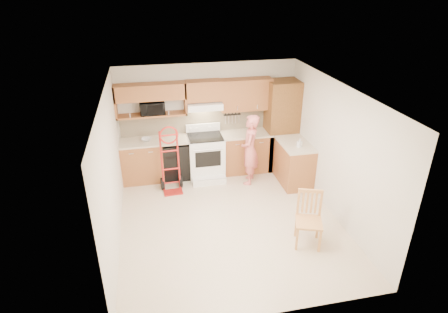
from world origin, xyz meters
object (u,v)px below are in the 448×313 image
object	(u,v)px
hand_truck	(171,163)
dining_chair	(309,220)
microwave	(152,108)
person	(250,150)
range	(206,154)

from	to	relation	value
hand_truck	dining_chair	distance (m)	3.10
microwave	person	bearing A→B (deg)	-24.87
range	dining_chair	size ratio (longest dim) A/B	1.20
person	hand_truck	xyz separation A→B (m)	(-1.71, -0.03, -0.12)
dining_chair	person	bearing A→B (deg)	119.18
microwave	hand_truck	world-z (taller)	microwave
hand_truck	person	bearing A→B (deg)	-1.67
person	hand_truck	size ratio (longest dim) A/B	1.19
range	dining_chair	distance (m)	3.03
hand_truck	microwave	bearing A→B (deg)	107.13
range	person	distance (m)	1.02
hand_truck	dining_chair	xyz separation A→B (m)	(2.11, -2.26, -0.18)
range	hand_truck	world-z (taller)	hand_truck
hand_truck	range	bearing A→B (deg)	27.52
microwave	dining_chair	bearing A→B (deg)	-56.28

